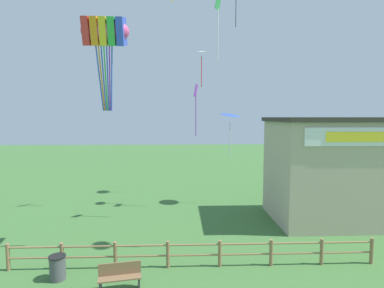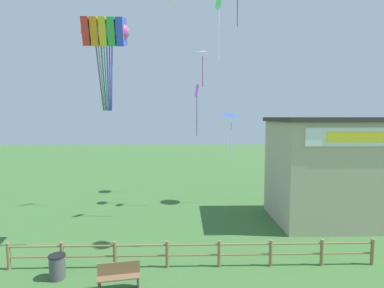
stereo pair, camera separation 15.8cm
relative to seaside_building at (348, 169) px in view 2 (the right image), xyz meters
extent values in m
cylinder|color=olive|center=(-16.11, -5.15, -2.44)|extent=(0.14, 0.14, 1.06)
cylinder|color=olive|center=(-14.06, -5.15, -2.44)|extent=(0.14, 0.14, 1.06)
cylinder|color=olive|center=(-12.01, -5.15, -2.44)|extent=(0.14, 0.14, 1.06)
cylinder|color=olive|center=(-9.96, -5.15, -2.44)|extent=(0.14, 0.14, 1.06)
cylinder|color=olive|center=(-7.91, -5.15, -2.44)|extent=(0.14, 0.14, 1.06)
cylinder|color=olive|center=(-5.86, -5.15, -2.44)|extent=(0.14, 0.14, 1.06)
cylinder|color=olive|center=(-3.80, -5.15, -2.44)|extent=(0.14, 0.14, 1.06)
cylinder|color=olive|center=(-1.75, -5.15, -2.44)|extent=(0.14, 0.14, 1.06)
cylinder|color=olive|center=(-8.93, -5.15, -2.06)|extent=(14.36, 0.07, 0.07)
cylinder|color=olive|center=(-8.93, -5.15, -2.49)|extent=(14.36, 0.07, 0.07)
cube|color=#B7A88E|center=(0.00, 0.01, -0.14)|extent=(8.22, 4.70, 5.66)
cube|color=#38332D|center=(0.00, 0.01, 2.81)|extent=(8.52, 5.00, 0.24)
cube|color=white|center=(0.00, -2.38, 1.99)|extent=(6.99, 0.08, 0.90)
cube|color=yellow|center=(0.00, -2.43, 1.99)|extent=(4.93, 0.04, 0.49)
cube|color=brown|center=(-11.52, -6.70, -2.50)|extent=(1.48, 0.64, 0.05)
cube|color=brown|center=(-11.56, -6.53, -2.26)|extent=(1.42, 0.29, 0.44)
cube|color=#2D2D33|center=(-12.15, -6.81, -2.75)|extent=(0.12, 0.36, 0.44)
cube|color=#2D2D33|center=(-10.90, -6.59, -2.75)|extent=(0.12, 0.36, 0.44)
cylinder|color=#4C4C51|center=(-13.94, -5.88, -2.54)|extent=(0.56, 0.56, 0.85)
cylinder|color=black|center=(-13.94, -5.88, -2.10)|extent=(0.61, 0.61, 0.04)
ellipsoid|color=#E54C8C|center=(-12.60, -3.42, 6.54)|extent=(2.05, 1.42, 1.36)
cube|color=red|center=(-13.29, -3.44, 6.54)|extent=(0.32, 1.39, 1.39)
cube|color=orange|center=(-12.95, -3.43, 6.54)|extent=(0.32, 1.39, 1.39)
cube|color=yellow|center=(-12.60, -3.42, 6.54)|extent=(0.32, 1.39, 1.39)
cube|color=green|center=(-12.26, -3.41, 6.54)|extent=(0.32, 1.39, 1.39)
cube|color=blue|center=(-11.92, -3.40, 6.54)|extent=(0.32, 1.39, 1.39)
cylinder|color=blue|center=(-12.84, -3.58, 4.62)|extent=(0.24, 0.43, 2.81)
cylinder|color=orange|center=(-12.76, -3.59, 4.62)|extent=(0.18, 0.45, 2.81)
cylinder|color=blue|center=(-12.68, -3.60, 4.62)|extent=(0.12, 0.45, 2.81)
cylinder|color=green|center=(-12.59, -3.60, 4.62)|extent=(0.05, 0.45, 2.81)
cylinder|color=blue|center=(-12.50, -3.60, 4.62)|extent=(0.12, 0.45, 2.81)
cylinder|color=purple|center=(-12.41, -3.59, 4.62)|extent=(0.18, 0.45, 2.81)
cylinder|color=blue|center=(-12.33, -3.58, 4.62)|extent=(0.24, 0.43, 2.81)
cone|color=white|center=(-8.09, 3.00, 7.12)|extent=(0.94, 0.94, 0.19)
cylinder|color=red|center=(-8.09, 3.00, 5.85)|extent=(0.05, 0.05, 1.94)
cube|color=green|center=(-7.39, 0.20, 9.13)|extent=(0.43, 0.57, 0.75)
cylinder|color=white|center=(-7.39, 0.20, 7.45)|extent=(0.05, 0.05, 2.74)
cylinder|color=#2D2D33|center=(-5.41, 5.75, 10.50)|extent=(0.05, 0.05, 2.07)
cone|color=blue|center=(-6.14, 3.40, 3.11)|extent=(1.81, 1.81, 0.35)
cylinder|color=silver|center=(-6.14, 3.40, 1.43)|extent=(0.05, 0.05, 2.34)
cube|color=purple|center=(-8.46, 2.69, 4.63)|extent=(0.31, 0.58, 0.77)
cylinder|color=purple|center=(-8.46, 2.69, 3.04)|extent=(0.05, 0.05, 2.56)
camera|label=1|loc=(-9.44, -16.49, 2.94)|focal=28.00mm
camera|label=2|loc=(-9.29, -16.50, 2.94)|focal=28.00mm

